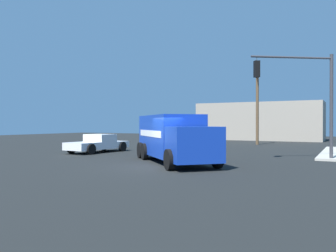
{
  "coord_description": "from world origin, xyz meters",
  "views": [
    {
      "loc": [
        8.69,
        -15.04,
        2.19
      ],
      "look_at": [
        -0.08,
        1.48,
        2.06
      ],
      "focal_mm": 36.61,
      "sensor_mm": 36.0,
      "label": 1
    }
  ],
  "objects_px": {
    "delivery_truck": "(174,138)",
    "pickup_white": "(98,143)",
    "utility_pole": "(257,107)",
    "traffic_light_primary": "(306,89)"
  },
  "relations": [
    {
      "from": "delivery_truck",
      "to": "pickup_white",
      "type": "xyz_separation_m",
      "value": [
        -8.26,
        3.45,
        -0.68
      ]
    },
    {
      "from": "delivery_truck",
      "to": "utility_pole",
      "type": "xyz_separation_m",
      "value": [
        0.25,
        18.75,
        2.56
      ]
    },
    {
      "from": "pickup_white",
      "to": "utility_pole",
      "type": "distance_m",
      "value": 17.8
    },
    {
      "from": "pickup_white",
      "to": "utility_pole",
      "type": "xyz_separation_m",
      "value": [
        8.5,
        15.3,
        3.24
      ]
    },
    {
      "from": "delivery_truck",
      "to": "utility_pole",
      "type": "distance_m",
      "value": 18.92
    },
    {
      "from": "traffic_light_primary",
      "to": "utility_pole",
      "type": "distance_m",
      "value": 15.64
    },
    {
      "from": "delivery_truck",
      "to": "traffic_light_primary",
      "type": "height_order",
      "value": "traffic_light_primary"
    },
    {
      "from": "traffic_light_primary",
      "to": "utility_pole",
      "type": "height_order",
      "value": "utility_pole"
    },
    {
      "from": "traffic_light_primary",
      "to": "pickup_white",
      "type": "distance_m",
      "value": 15.2
    },
    {
      "from": "traffic_light_primary",
      "to": "pickup_white",
      "type": "relative_size",
      "value": 1.16
    }
  ]
}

